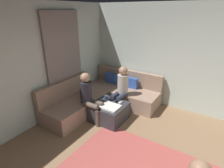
% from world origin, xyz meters
% --- Properties ---
extents(wall_back, '(6.00, 0.12, 2.70)m').
position_xyz_m(wall_back, '(0.00, 2.94, 1.35)').
color(wall_back, silver).
rests_on(wall_back, ground_plane).
extents(wall_left, '(0.12, 6.00, 2.70)m').
position_xyz_m(wall_left, '(-2.94, 0.00, 1.35)').
color(wall_left, silver).
rests_on(wall_left, ground_plane).
extents(curtain_panel, '(0.06, 1.10, 2.50)m').
position_xyz_m(curtain_panel, '(-2.84, 1.30, 1.25)').
color(curtain_panel, gray).
rests_on(curtain_panel, ground_plane).
extents(sectional_couch, '(2.10, 2.55, 0.87)m').
position_xyz_m(sectional_couch, '(-2.08, 1.88, 0.28)').
color(sectional_couch, '#9E7F6B').
rests_on(sectional_couch, ground_plane).
extents(ottoman, '(0.76, 0.76, 0.42)m').
position_xyz_m(ottoman, '(-1.56, 1.41, 0.21)').
color(ottoman, '#333338').
rests_on(ottoman, ground_plane).
extents(folded_blanket, '(0.44, 0.36, 0.04)m').
position_xyz_m(folded_blanket, '(-1.46, 1.29, 0.44)').
color(folded_blanket, white).
rests_on(folded_blanket, ottoman).
extents(coffee_mug, '(0.08, 0.08, 0.10)m').
position_xyz_m(coffee_mug, '(-1.78, 1.59, 0.47)').
color(coffee_mug, '#334C72').
rests_on(coffee_mug, ottoman).
extents(game_remote, '(0.05, 0.15, 0.02)m').
position_xyz_m(game_remote, '(-1.38, 1.63, 0.43)').
color(game_remote, white).
rests_on(game_remote, ottoman).
extents(person_on_couch_back, '(0.30, 0.60, 1.20)m').
position_xyz_m(person_on_couch_back, '(-1.55, 1.93, 0.66)').
color(person_on_couch_back, '#2D3347').
rests_on(person_on_couch_back, ground_plane).
extents(person_on_couch_side, '(0.60, 0.30, 1.20)m').
position_xyz_m(person_on_couch_side, '(-1.93, 1.13, 0.66)').
color(person_on_couch_side, brown).
rests_on(person_on_couch_side, ground_plane).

